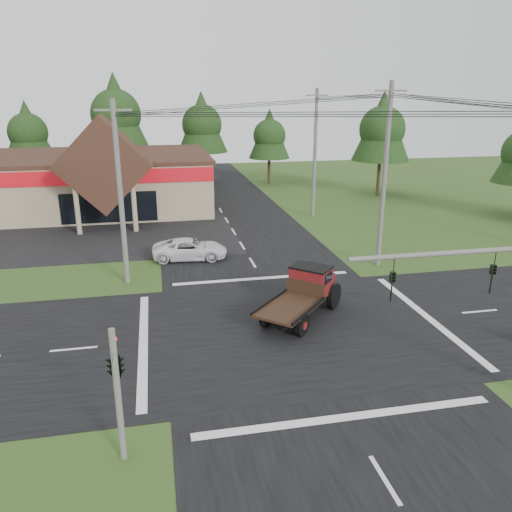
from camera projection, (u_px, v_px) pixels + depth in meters
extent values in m
plane|color=#344F1C|center=(293.00, 329.00, 23.86)|extent=(120.00, 120.00, 0.00)
cube|color=black|center=(293.00, 329.00, 23.85)|extent=(12.00, 120.00, 0.02)
cube|color=black|center=(293.00, 329.00, 23.85)|extent=(120.00, 12.00, 0.02)
cube|color=black|center=(55.00, 238.00, 38.90)|extent=(28.00, 14.00, 0.02)
cube|color=tan|center=(50.00, 183.00, 48.00)|extent=(30.00, 15.00, 5.00)
cube|color=#361F16|center=(46.00, 157.00, 47.21)|extent=(30.40, 15.40, 0.30)
cube|color=red|center=(30.00, 179.00, 40.47)|extent=(30.00, 0.12, 1.20)
cube|color=#361F16|center=(104.00, 164.00, 40.35)|extent=(7.78, 4.00, 7.78)
cylinder|color=tan|center=(77.00, 210.00, 39.37)|extent=(0.40, 0.40, 4.00)
cylinder|color=tan|center=(134.00, 207.00, 40.21)|extent=(0.40, 0.40, 4.00)
cube|color=black|center=(109.00, 208.00, 42.44)|extent=(8.00, 0.08, 2.60)
cylinder|color=#595651|center=(468.00, 252.00, 15.67)|extent=(8.00, 0.16, 0.16)
imported|color=black|center=(492.00, 279.00, 16.17)|extent=(0.16, 0.20, 1.00)
imported|color=black|center=(392.00, 287.00, 15.51)|extent=(0.16, 0.20, 1.00)
cylinder|color=#595651|center=(118.00, 396.00, 14.77)|extent=(0.20, 0.20, 4.40)
imported|color=black|center=(114.00, 348.00, 14.49)|extent=(0.53, 2.48, 1.00)
sphere|color=#FF0C0C|center=(114.00, 339.00, 14.56)|extent=(0.18, 0.18, 0.18)
cylinder|color=#595651|center=(120.00, 196.00, 28.17)|extent=(0.30, 0.30, 10.50)
cube|color=#595651|center=(113.00, 110.00, 26.72)|extent=(2.00, 0.12, 0.12)
cylinder|color=#595651|center=(384.00, 178.00, 31.04)|extent=(0.30, 0.30, 11.50)
cube|color=#595651|center=(391.00, 91.00, 29.44)|extent=(2.00, 0.12, 0.12)
cylinder|color=#595651|center=(315.00, 155.00, 44.13)|extent=(0.30, 0.30, 11.20)
cube|color=#595651|center=(317.00, 95.00, 42.58)|extent=(2.00, 0.12, 0.12)
cylinder|color=#332316|center=(34.00, 174.00, 58.66)|extent=(0.36, 0.36, 3.50)
cone|color=black|center=(28.00, 130.00, 57.09)|extent=(5.60, 5.60, 6.60)
sphere|color=black|center=(28.00, 132.00, 57.18)|extent=(4.40, 4.40, 4.40)
cylinder|color=#332316|center=(120.00, 168.00, 59.45)|extent=(0.36, 0.36, 4.55)
cone|color=black|center=(116.00, 111.00, 57.42)|extent=(7.28, 7.28, 8.58)
sphere|color=black|center=(116.00, 114.00, 57.54)|extent=(5.72, 5.72, 5.72)
cylinder|color=#332316|center=(203.00, 168.00, 62.39)|extent=(0.36, 0.36, 3.85)
cone|color=black|center=(202.00, 122.00, 60.67)|extent=(6.16, 6.16, 7.26)
sphere|color=black|center=(202.00, 124.00, 60.77)|extent=(4.84, 4.84, 4.84)
cylinder|color=#332316|center=(269.00, 171.00, 62.15)|extent=(0.36, 0.36, 3.15)
cone|color=black|center=(269.00, 133.00, 60.74)|extent=(5.04, 5.04, 5.94)
sphere|color=black|center=(269.00, 136.00, 60.82)|extent=(3.96, 3.96, 3.96)
cylinder|color=#332316|center=(378.00, 178.00, 54.62)|extent=(0.36, 0.36, 3.85)
cone|color=black|center=(382.00, 126.00, 52.89)|extent=(6.16, 6.16, 7.26)
sphere|color=black|center=(382.00, 129.00, 53.00)|extent=(4.84, 4.84, 4.84)
imported|color=white|center=(190.00, 249.00, 33.82)|extent=(5.19, 2.74, 1.39)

